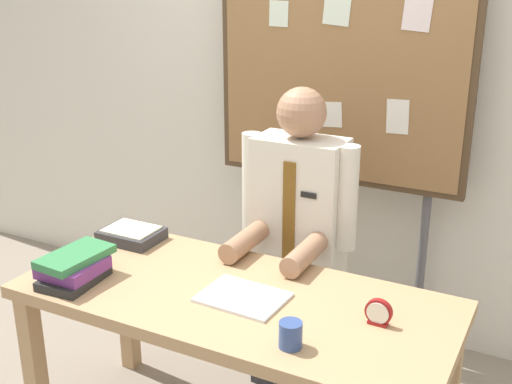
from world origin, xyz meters
The scene contains 9 objects.
back_wall centered at (0.00, 1.27, 1.35)m, with size 6.40×0.08×2.70m, color silver.
desk centered at (0.00, 0.00, 0.65)m, with size 1.66×0.73×0.74m.
person centered at (0.00, 0.59, 0.67)m, with size 0.55×0.56×1.43m.
bulletin_board centered at (0.00, 1.06, 1.44)m, with size 1.27×0.09×2.05m.
book_stack centered at (-0.60, -0.20, 0.80)m, with size 0.21×0.30×0.12m.
open_notebook centered at (0.05, -0.02, 0.75)m, with size 0.31×0.23×0.01m, color white.
desk_clock centered at (0.55, 0.04, 0.79)m, with size 0.10×0.04×0.10m.
coffee_mug centered at (0.34, -0.23, 0.79)m, with size 0.08×0.08×0.09m, color #334C8C.
paper_tray centered at (-0.65, 0.22, 0.77)m, with size 0.26×0.20×0.06m.
Camera 1 is at (1.07, -1.89, 1.92)m, focal length 45.40 mm.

